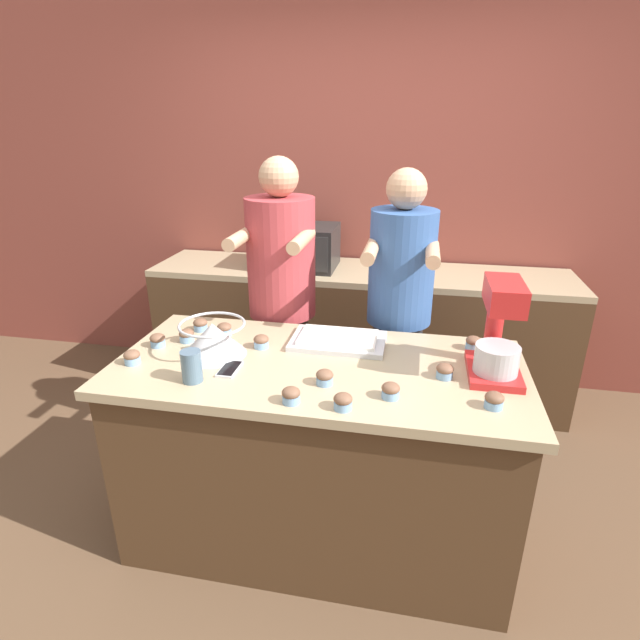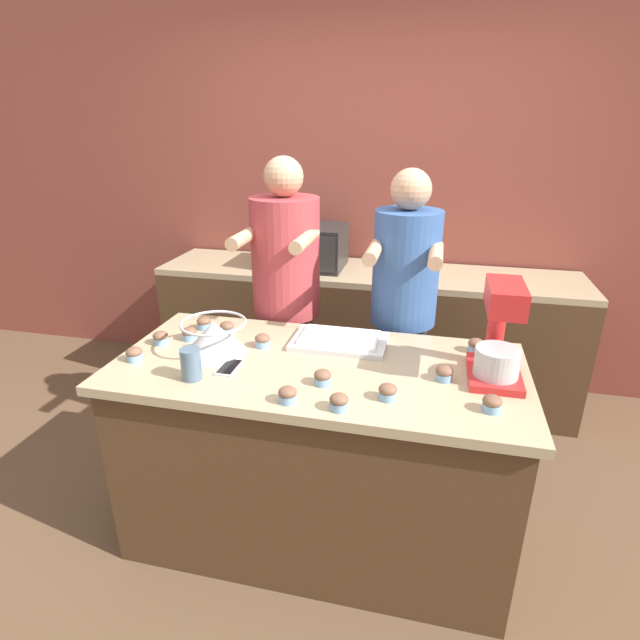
{
  "view_description": "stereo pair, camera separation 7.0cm",
  "coord_description": "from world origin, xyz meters",
  "px_view_note": "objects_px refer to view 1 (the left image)",
  "views": [
    {
      "loc": [
        0.37,
        -1.83,
        1.84
      ],
      "look_at": [
        0.0,
        0.04,
        1.07
      ],
      "focal_mm": 28.0,
      "sensor_mm": 36.0,
      "label": 1
    },
    {
      "loc": [
        0.44,
        -1.81,
        1.84
      ],
      "look_at": [
        0.0,
        0.04,
        1.07
      ],
      "focal_mm": 28.0,
      "sensor_mm": 36.0,
      "label": 2
    }
  ],
  "objects_px": {
    "cupcake_6": "(325,377)",
    "cupcake_1": "(187,335)",
    "mixing_bowl": "(213,338)",
    "microwave_oven": "(300,247)",
    "person_right": "(398,323)",
    "cupcake_9": "(473,343)",
    "person_left": "(283,311)",
    "cupcake_10": "(291,395)",
    "drinking_glass": "(192,366)",
    "cupcake_7": "(261,341)",
    "cell_phone": "(230,369)",
    "cupcake_3": "(343,401)",
    "baking_tray": "(338,340)",
    "cupcake_4": "(391,390)",
    "cupcake_0": "(445,371)",
    "cupcake_5": "(200,325)",
    "cupcake_12": "(132,357)",
    "stand_mixer": "(498,335)",
    "cupcake_2": "(494,400)",
    "cupcake_11": "(224,329)"
  },
  "relations": [
    {
      "from": "cupcake_1",
      "to": "cupcake_7",
      "type": "distance_m",
      "value": 0.35
    },
    {
      "from": "cupcake_10",
      "to": "microwave_oven",
      "type": "bearing_deg",
      "value": 102.17
    },
    {
      "from": "cupcake_1",
      "to": "cupcake_12",
      "type": "bearing_deg",
      "value": -116.46
    },
    {
      "from": "microwave_oven",
      "to": "cupcake_10",
      "type": "relative_size",
      "value": 7.27
    },
    {
      "from": "stand_mixer",
      "to": "cupcake_3",
      "type": "bearing_deg",
      "value": -146.03
    },
    {
      "from": "baking_tray",
      "to": "cupcake_11",
      "type": "height_order",
      "value": "cupcake_11"
    },
    {
      "from": "stand_mixer",
      "to": "cupcake_0",
      "type": "bearing_deg",
      "value": -160.45
    },
    {
      "from": "mixing_bowl",
      "to": "cupcake_1",
      "type": "xyz_separation_m",
      "value": [
        -0.17,
        0.1,
        -0.05
      ]
    },
    {
      "from": "cupcake_0",
      "to": "cupcake_3",
      "type": "distance_m",
      "value": 0.47
    },
    {
      "from": "cupcake_2",
      "to": "cupcake_7",
      "type": "relative_size",
      "value": 1.0
    },
    {
      "from": "mixing_bowl",
      "to": "cupcake_6",
      "type": "height_order",
      "value": "mixing_bowl"
    },
    {
      "from": "drinking_glass",
      "to": "cupcake_0",
      "type": "bearing_deg",
      "value": 12.58
    },
    {
      "from": "cupcake_1",
      "to": "cupcake_7",
      "type": "height_order",
      "value": "same"
    },
    {
      "from": "mixing_bowl",
      "to": "cupcake_9",
      "type": "xyz_separation_m",
      "value": [
        1.1,
        0.27,
        -0.05
      ]
    },
    {
      "from": "cupcake_2",
      "to": "cupcake_12",
      "type": "xyz_separation_m",
      "value": [
        -1.43,
        0.07,
        0.0
      ]
    },
    {
      "from": "cupcake_1",
      "to": "cupcake_7",
      "type": "xyz_separation_m",
      "value": [
        0.35,
        0.0,
        0.0
      ]
    },
    {
      "from": "cupcake_5",
      "to": "baking_tray",
      "type": "bearing_deg",
      "value": -1.99
    },
    {
      "from": "stand_mixer",
      "to": "cupcake_2",
      "type": "height_order",
      "value": "stand_mixer"
    },
    {
      "from": "cupcake_0",
      "to": "cupcake_11",
      "type": "relative_size",
      "value": 1.0
    },
    {
      "from": "person_left",
      "to": "cell_phone",
      "type": "bearing_deg",
      "value": -91.9
    },
    {
      "from": "cupcake_4",
      "to": "cupcake_7",
      "type": "height_order",
      "value": "same"
    },
    {
      "from": "cupcake_9",
      "to": "baking_tray",
      "type": "bearing_deg",
      "value": -174.2
    },
    {
      "from": "person_left",
      "to": "cupcake_0",
      "type": "bearing_deg",
      "value": -37.01
    },
    {
      "from": "baking_tray",
      "to": "cupcake_6",
      "type": "xyz_separation_m",
      "value": [
        0.01,
        -0.38,
        0.01
      ]
    },
    {
      "from": "mixing_bowl",
      "to": "microwave_oven",
      "type": "distance_m",
      "value": 1.39
    },
    {
      "from": "baking_tray",
      "to": "cupcake_1",
      "type": "height_order",
      "value": "cupcake_1"
    },
    {
      "from": "person_right",
      "to": "cupcake_9",
      "type": "xyz_separation_m",
      "value": [
        0.34,
        -0.33,
        0.06
      ]
    },
    {
      "from": "cupcake_0",
      "to": "cupcake_6",
      "type": "bearing_deg",
      "value": -162.76
    },
    {
      "from": "baking_tray",
      "to": "cupcake_4",
      "type": "height_order",
      "value": "cupcake_4"
    },
    {
      "from": "cell_phone",
      "to": "cupcake_3",
      "type": "relative_size",
      "value": 2.14
    },
    {
      "from": "cupcake_6",
      "to": "cupcake_1",
      "type": "bearing_deg",
      "value": 158.87
    },
    {
      "from": "drinking_glass",
      "to": "cupcake_7",
      "type": "bearing_deg",
      "value": 63.78
    },
    {
      "from": "microwave_oven",
      "to": "cupcake_0",
      "type": "bearing_deg",
      "value": -57.07
    },
    {
      "from": "stand_mixer",
      "to": "microwave_oven",
      "type": "height_order",
      "value": "stand_mixer"
    },
    {
      "from": "baking_tray",
      "to": "cupcake_11",
      "type": "bearing_deg",
      "value": -179.32
    },
    {
      "from": "microwave_oven",
      "to": "cupcake_10",
      "type": "xyz_separation_m",
      "value": [
        0.37,
        -1.71,
        -0.12
      ]
    },
    {
      "from": "mixing_bowl",
      "to": "cupcake_11",
      "type": "distance_m",
      "value": 0.21
    },
    {
      "from": "person_left",
      "to": "cupcake_1",
      "type": "xyz_separation_m",
      "value": [
        -0.32,
        -0.5,
        0.05
      ]
    },
    {
      "from": "microwave_oven",
      "to": "cell_phone",
      "type": "xyz_separation_m",
      "value": [
        0.06,
        -1.52,
        -0.14
      ]
    },
    {
      "from": "person_left",
      "to": "cupcake_10",
      "type": "distance_m",
      "value": 0.96
    },
    {
      "from": "mixing_bowl",
      "to": "cupcake_5",
      "type": "bearing_deg",
      "value": 125.55
    },
    {
      "from": "person_right",
      "to": "cell_phone",
      "type": "relative_size",
      "value": 11.35
    },
    {
      "from": "stand_mixer",
      "to": "cupcake_10",
      "type": "xyz_separation_m",
      "value": [
        -0.74,
        -0.36,
        -0.14
      ]
    },
    {
      "from": "person_right",
      "to": "cupcake_10",
      "type": "distance_m",
      "value": 0.98
    },
    {
      "from": "stand_mixer",
      "to": "cupcake_2",
      "type": "xyz_separation_m",
      "value": [
        -0.03,
        -0.26,
        -0.14
      ]
    },
    {
      "from": "microwave_oven",
      "to": "baking_tray",
      "type": "bearing_deg",
      "value": -68.92
    },
    {
      "from": "cupcake_1",
      "to": "cupcake_2",
      "type": "relative_size",
      "value": 1.0
    },
    {
      "from": "cupcake_0",
      "to": "cupcake_5",
      "type": "xyz_separation_m",
      "value": [
        -1.14,
        0.26,
        0.0
      ]
    },
    {
      "from": "cell_phone",
      "to": "cupcake_10",
      "type": "bearing_deg",
      "value": -32.19
    },
    {
      "from": "person_left",
      "to": "cupcake_12",
      "type": "bearing_deg",
      "value": -120.55
    }
  ]
}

